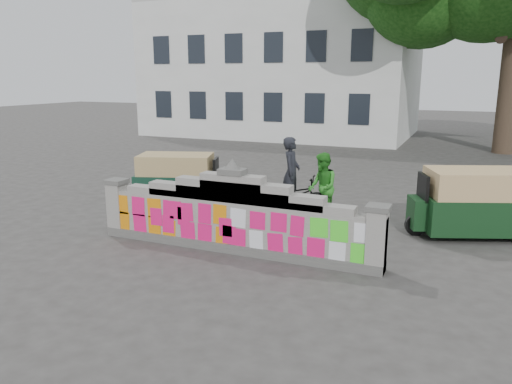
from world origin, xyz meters
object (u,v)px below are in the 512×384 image
Objects in this scene: pedestrian at (322,187)px; rickshaw_right at (474,202)px; cyclist_rider at (291,182)px; cyclist_bike at (291,196)px; rickshaw_left at (179,178)px.

pedestrian reaches higher than rickshaw_right.
rickshaw_right is at bearing 63.16° from pedestrian.
cyclist_rider reaches higher than pedestrian.
rickshaw_right is (4.46, 0.11, 0.26)m from cyclist_bike.
cyclist_bike is 0.72× the size of rickshaw_right.
rickshaw_right reaches higher than cyclist_bike.
cyclist_rider reaches higher than rickshaw_left.
cyclist_bike is 0.39m from cyclist_rider.
pedestrian is at bearing -99.58° from cyclist_bike.
cyclist_bike is 4.47m from rickshaw_right.
rickshaw_left reaches higher than cyclist_bike.
cyclist_rider is 1.06× the size of pedestrian.
rickshaw_left is at bearing 81.36° from cyclist_rider.
cyclist_bike is at bearing -120.03° from pedestrian.
cyclist_rider is 3.50m from rickshaw_left.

